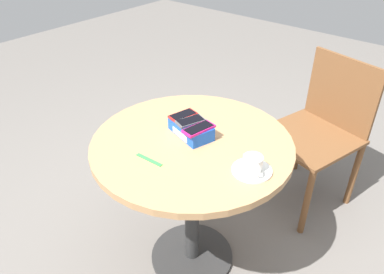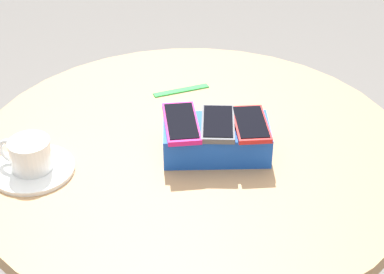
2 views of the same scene
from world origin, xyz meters
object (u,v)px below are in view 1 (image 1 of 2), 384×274
at_px(phone_red, 183,115).
at_px(phone_magenta, 199,129).
at_px(phone_box, 191,129).
at_px(phone_gray, 190,121).
at_px(round_table, 192,168).
at_px(saucer, 252,170).
at_px(chair_near_window, 318,130).
at_px(lanyard_strap, 149,160).
at_px(coffee_cup, 253,163).

relative_size(phone_red, phone_magenta, 0.90).
relative_size(phone_box, phone_gray, 1.66).
xyz_separation_m(round_table, phone_gray, (-0.04, 0.04, 0.21)).
relative_size(phone_gray, saucer, 0.88).
xyz_separation_m(phone_magenta, chair_near_window, (0.20, 0.84, -0.33)).
xyz_separation_m(phone_red, chair_near_window, (0.32, 0.80, -0.33)).
xyz_separation_m(phone_red, phone_gray, (0.06, -0.02, 0.00)).
distance_m(phone_gray, lanyard_strap, 0.25).
xyz_separation_m(phone_red, lanyard_strap, (0.05, -0.26, -0.06)).
distance_m(phone_box, phone_red, 0.07).
height_order(phone_red, coffee_cup, phone_red).
bearing_deg(phone_gray, saucer, -7.90).
bearing_deg(lanyard_strap, phone_red, 101.66).
relative_size(phone_red, phone_gray, 0.98).
bearing_deg(chair_near_window, round_table, -104.94).
height_order(saucer, lanyard_strap, saucer).
height_order(phone_box, saucer, phone_box).
bearing_deg(lanyard_strap, chair_near_window, 75.76).
relative_size(phone_box, phone_magenta, 1.52).
height_order(coffee_cup, chair_near_window, chair_near_window).
height_order(round_table, lanyard_strap, lanyard_strap).
relative_size(phone_magenta, lanyard_strap, 1.15).
relative_size(coffee_cup, chair_near_window, 0.11).
relative_size(round_table, phone_red, 6.51).
height_order(round_table, phone_gray, phone_gray).
xyz_separation_m(round_table, phone_magenta, (0.03, 0.01, 0.21)).
height_order(phone_gray, lanyard_strap, phone_gray).
bearing_deg(lanyard_strap, phone_magenta, 73.19).
height_order(round_table, coffee_cup, coffee_cup).
bearing_deg(saucer, coffee_cup, -34.43).
bearing_deg(lanyard_strap, phone_gray, 89.24).
xyz_separation_m(phone_magenta, coffee_cup, (0.28, -0.03, -0.03)).
bearing_deg(phone_red, phone_gray, -17.62).
relative_size(phone_red, coffee_cup, 1.39).
bearing_deg(phone_gray, lanyard_strap, -90.76).
bearing_deg(phone_gray, round_table, -43.06).
xyz_separation_m(phone_magenta, saucer, (0.28, -0.02, -0.06)).
bearing_deg(coffee_cup, phone_magenta, 174.77).
relative_size(round_table, saucer, 5.63).
distance_m(phone_box, chair_near_window, 0.91).
bearing_deg(saucer, lanyard_strap, -149.97).
distance_m(saucer, coffee_cup, 0.03).
xyz_separation_m(phone_gray, chair_near_window, (0.27, 0.82, -0.33)).
bearing_deg(chair_near_window, phone_red, -112.10).
height_order(round_table, chair_near_window, chair_near_window).
relative_size(saucer, chair_near_window, 0.17).
height_order(phone_box, phone_magenta, phone_magenta).
height_order(round_table, phone_red, phone_red).
bearing_deg(phone_magenta, round_table, -152.35).
xyz_separation_m(phone_box, phone_red, (-0.06, 0.02, 0.03)).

